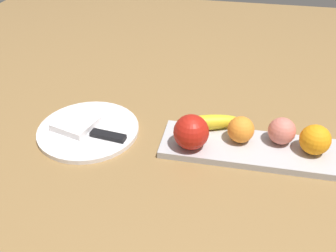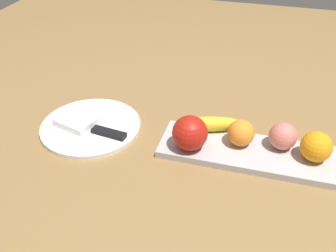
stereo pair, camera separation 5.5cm
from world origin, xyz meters
name	(u,v)px [view 1 (the left image)]	position (x,y,z in m)	size (l,w,h in m)	color
ground_plane	(238,158)	(0.00, 0.00, 0.00)	(2.40, 2.40, 0.00)	olive
fruit_tray	(254,149)	(-0.04, -0.03, 0.01)	(0.44, 0.13, 0.02)	#B4B4B8
apple	(191,133)	(0.11, 0.00, 0.06)	(0.08, 0.08, 0.08)	#B21C12
banana	(209,122)	(0.08, -0.08, 0.04)	(0.16, 0.04, 0.04)	gold
orange_near_apple	(239,129)	(0.00, -0.05, 0.05)	(0.06, 0.06, 0.06)	orange
orange_near_banana	(315,140)	(-0.17, -0.03, 0.05)	(0.07, 0.07, 0.07)	orange
peach	(282,131)	(-0.09, -0.06, 0.05)	(0.06, 0.06, 0.06)	#D67263
dinner_plate	(88,130)	(0.38, -0.03, 0.01)	(0.26, 0.26, 0.01)	white
folded_napkin	(76,124)	(0.41, -0.03, 0.02)	(0.09, 0.09, 0.02)	white
knife	(103,135)	(0.33, 0.00, 0.02)	(0.18, 0.05, 0.01)	silver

